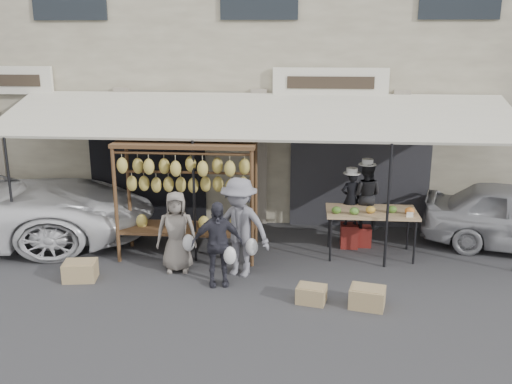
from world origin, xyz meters
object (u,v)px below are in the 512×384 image
vendor_right (366,195)px  customer_mid (217,244)px  crate_far (80,271)px  banana_rack (186,177)px  customer_right (239,227)px  crate_near_b (367,297)px  vendor_left (351,198)px  customer_left (177,232)px  produce_table (372,213)px  crate_near_a (311,294)px

vendor_right → customer_mid: vendor_right is taller
crate_far → banana_rack: bearing=36.0°
vendor_right → customer_mid: bearing=52.3°
vendor_right → customer_right: 2.84m
banana_rack → crate_far: bearing=-144.0°
vendor_right → crate_near_b: (-0.19, -2.69, -0.90)m
customer_right → crate_far: (-2.73, -0.45, -0.72)m
customer_mid → crate_near_b: 2.60m
vendor_left → customer_right: customer_right is taller
banana_rack → customer_right: (1.07, -0.75, -0.68)m
customer_left → crate_far: 1.78m
produce_table → vendor_left: (-0.36, 0.45, 0.15)m
banana_rack → customer_right: bearing=-35.1°
produce_table → vendor_left: size_ratio=1.58×
crate_far → vendor_left: bearing=22.8°
vendor_left → customer_mid: size_ratio=0.73×
crate_near_a → crate_far: 4.03m
vendor_left → produce_table: bearing=113.6°
vendor_left → vendor_right: vendor_right is taller
banana_rack → customer_left: banana_rack is taller
produce_table → crate_near_b: (-0.26, -2.16, -0.71)m
customer_mid → crate_far: (-2.40, -0.02, -0.57)m
produce_table → vendor_left: bearing=128.8°
produce_table → crate_near_a: produce_table is taller
produce_table → customer_right: 2.63m
customer_left → customer_right: customer_right is taller
vendor_right → customer_left: size_ratio=0.89×
banana_rack → crate_near_b: (3.20, -1.82, -1.41)m
customer_mid → banana_rack: bearing=109.6°
customer_mid → crate_near_a: 1.78m
customer_left → crate_near_b: 3.52m
vendor_right → crate_near_a: size_ratio=2.89×
banana_rack → vendor_left: (3.10, 0.79, -0.55)m
crate_near_b → produce_table: bearing=83.1°
vendor_left → customer_right: size_ratio=0.61×
produce_table → banana_rack: bearing=-174.4°
banana_rack → customer_right: banana_rack is taller
customer_right → crate_near_b: customer_right is taller
vendor_right → customer_mid: (-2.65, -2.06, -0.33)m
banana_rack → customer_right: size_ratio=1.47×
customer_right → vendor_left: bearing=55.5°
banana_rack → crate_near_b: banana_rack is taller
customer_left → crate_near_a: customer_left is taller
banana_rack → customer_left: 1.06m
crate_near_a → crate_near_b: size_ratio=0.85×
vendor_left → customer_left: size_ratio=0.73×
vendor_right → customer_left: (-3.46, -1.53, -0.33)m
crate_near_b → vendor_left: bearing=92.3°
banana_rack → produce_table: size_ratio=1.53×
vendor_left → customer_mid: vendor_left is taller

